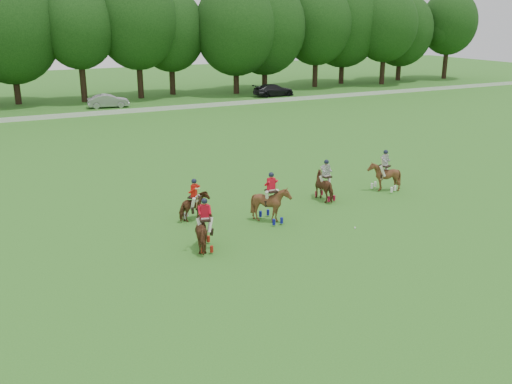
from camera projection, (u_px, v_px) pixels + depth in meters
name	position (u px, v px, depth m)	size (l,w,h in m)	color
ground	(296.00, 250.00, 24.32)	(180.00, 180.00, 0.00)	#2F6F1F
tree_line	(81.00, 27.00, 63.05)	(117.98, 14.32, 14.75)	black
boundary_rail	(104.00, 113.00, 56.75)	(120.00, 0.10, 0.44)	white
car_mid	(108.00, 101.00, 61.07)	(1.51, 4.32, 1.42)	#96979B
car_right	(274.00, 90.00, 69.58)	(2.07, 5.09, 1.48)	black
polo_red_a	(205.00, 231.00, 24.19)	(1.30, 2.02, 2.82)	#462212
polo_red_b	(195.00, 206.00, 27.66)	(1.76, 1.78, 2.10)	#462212
polo_red_c	(271.00, 204.00, 27.42)	(1.51, 1.68, 2.47)	#462212
polo_stripe_a	(326.00, 186.00, 30.69)	(1.13, 1.85, 2.23)	#462212
polo_stripe_b	(384.00, 176.00, 32.26)	(1.87, 1.95, 2.38)	#462212
polo_ball	(355.00, 228.00, 26.74)	(0.09, 0.09, 0.09)	white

